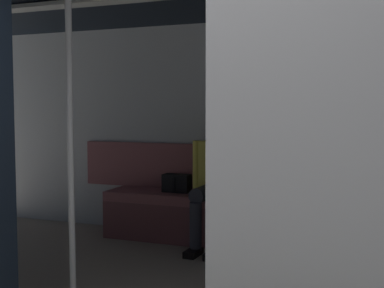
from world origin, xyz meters
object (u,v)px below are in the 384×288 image
person_seated (219,173)px  grab_pole_far (237,152)px  train_car (190,76)px  book (270,197)px  bench_seat (242,209)px  grab_pole_door (71,149)px  handbag (177,183)px

person_seated → grab_pole_far: 1.91m
train_car → book: train_car is taller
bench_seat → grab_pole_door: size_ratio=1.30×
bench_seat → grab_pole_door: (0.46, 1.95, 0.68)m
bench_seat → book: 0.28m
grab_pole_door → grab_pole_far: size_ratio=1.00×
person_seated → handbag: 0.50m
bench_seat → person_seated: 0.39m
handbag → grab_pole_far: (-1.12, 1.89, 0.49)m
train_car → grab_pole_far: 0.99m
train_car → bench_seat: train_car is taller
person_seated → book: person_seated is taller
train_car → bench_seat: 1.58m
bench_seat → grab_pole_far: (-0.46, 1.81, 0.68)m
train_car → grab_pole_door: 1.03m
grab_pole_door → person_seated: bearing=-97.8°
person_seated → handbag: (0.46, -0.13, -0.14)m
handbag → book: 0.91m
grab_pole_door → handbag: bearing=-84.3°
train_car → grab_pole_door: bearing=65.1°
person_seated → book: (-0.44, -0.12, -0.21)m
grab_pole_door → grab_pole_far: bearing=-171.7°
person_seated → grab_pole_far: grab_pole_far is taller
train_car → bench_seat: size_ratio=2.40×
handbag → grab_pole_door: 2.09m
train_car → grab_pole_far: train_car is taller
book → person_seated: bearing=-12.9°
grab_pole_door → train_car: bearing=-114.9°
train_car → book: (-0.31, -1.17, -1.01)m
train_car → grab_pole_far: size_ratio=3.12×
handbag → book: bearing=179.2°
person_seated → grab_pole_door: size_ratio=0.58×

